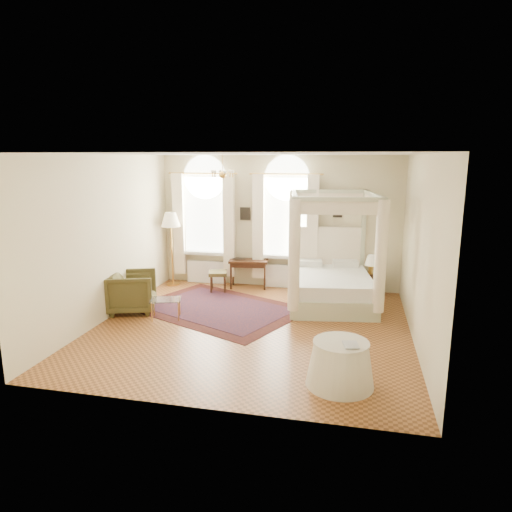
{
  "coord_description": "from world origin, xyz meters",
  "views": [
    {
      "loc": [
        1.9,
        -8.17,
        3.24
      ],
      "look_at": [
        -0.0,
        0.4,
        1.34
      ],
      "focal_mm": 32.0,
      "sensor_mm": 36.0,
      "label": 1
    }
  ],
  "objects": [
    {
      "name": "ground",
      "position": [
        0.0,
        0.0,
        0.0
      ],
      "size": [
        6.0,
        6.0,
        0.0
      ],
      "primitive_type": "plane",
      "color": "#985B2C",
      "rests_on": "ground"
    },
    {
      "name": "room_walls",
      "position": [
        0.0,
        0.0,
        1.98
      ],
      "size": [
        6.0,
        6.0,
        6.0
      ],
      "color": "beige",
      "rests_on": "ground"
    },
    {
      "name": "window_left",
      "position": [
        -1.9,
        2.87,
        1.49
      ],
      "size": [
        1.62,
        0.27,
        3.29
      ],
      "color": "white",
      "rests_on": "room_walls"
    },
    {
      "name": "window_right",
      "position": [
        0.2,
        2.87,
        1.49
      ],
      "size": [
        1.62,
        0.27,
        3.29
      ],
      "color": "white",
      "rests_on": "room_walls"
    },
    {
      "name": "chandelier",
      "position": [
        -0.9,
        1.2,
        2.91
      ],
      "size": [
        0.51,
        0.45,
        0.5
      ],
      "color": "gold",
      "rests_on": "room_walls"
    },
    {
      "name": "wall_pictures",
      "position": [
        0.09,
        2.97,
        1.89
      ],
      "size": [
        2.54,
        0.03,
        0.39
      ],
      "color": "black",
      "rests_on": "room_walls"
    },
    {
      "name": "canopy_bed",
      "position": [
        1.41,
        1.76,
        0.57
      ],
      "size": [
        2.2,
        2.56,
        2.5
      ],
      "color": "#B9BD99",
      "rests_on": "ground"
    },
    {
      "name": "nightstand",
      "position": [
        2.28,
        2.7,
        0.27
      ],
      "size": [
        0.48,
        0.46,
        0.54
      ],
      "primitive_type": "cube",
      "rotation": [
        0.0,
        0.0,
        0.37
      ],
      "color": "#3C2110",
      "rests_on": "ground"
    },
    {
      "name": "nightstand_lamp",
      "position": [
        2.29,
        2.65,
        0.84
      ],
      "size": [
        0.31,
        0.31,
        0.45
      ],
      "color": "gold",
      "rests_on": "nightstand"
    },
    {
      "name": "writing_desk",
      "position": [
        -0.7,
        2.7,
        0.62
      ],
      "size": [
        1.02,
        0.61,
        0.72
      ],
      "color": "#3C2110",
      "rests_on": "ground"
    },
    {
      "name": "laptop",
      "position": [
        -0.95,
        2.7,
        0.74
      ],
      "size": [
        0.35,
        0.23,
        0.03
      ],
      "primitive_type": "imported",
      "rotation": [
        0.0,
        0.0,
        3.16
      ],
      "color": "black",
      "rests_on": "writing_desk"
    },
    {
      "name": "stool",
      "position": [
        -1.36,
        2.22,
        0.42
      ],
      "size": [
        0.53,
        0.53,
        0.5
      ],
      "color": "#443D1D",
      "rests_on": "ground"
    },
    {
      "name": "armchair",
      "position": [
        -2.7,
        0.38,
        0.43
      ],
      "size": [
        1.21,
        1.19,
        0.87
      ],
      "primitive_type": "imported",
      "rotation": [
        0.0,
        0.0,
        1.9
      ],
      "color": "#433C1C",
      "rests_on": "ground"
    },
    {
      "name": "coffee_table",
      "position": [
        -1.82,
        0.1,
        0.38
      ],
      "size": [
        0.71,
        0.6,
        0.42
      ],
      "color": "silver",
      "rests_on": "ground"
    },
    {
      "name": "floor_lamp",
      "position": [
        -2.68,
        2.53,
        1.61
      ],
      "size": [
        0.48,
        0.48,
        1.88
      ],
      "color": "gold",
      "rests_on": "ground"
    },
    {
      "name": "oriental_rug",
      "position": [
        -0.96,
        0.93,
        0.01
      ],
      "size": [
        4.14,
        3.65,
        0.01
      ],
      "color": "#461610",
      "rests_on": "ground"
    },
    {
      "name": "side_table",
      "position": [
        1.77,
        -1.96,
        0.33
      ],
      "size": [
        0.98,
        0.98,
        0.67
      ],
      "color": "#EDE6CE",
      "rests_on": "ground"
    },
    {
      "name": "book",
      "position": [
        1.8,
        -2.11,
        0.68
      ],
      "size": [
        0.26,
        0.31,
        0.03
      ],
      "primitive_type": "imported",
      "rotation": [
        0.0,
        0.0,
        0.21
      ],
      "color": "black",
      "rests_on": "side_table"
    }
  ]
}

